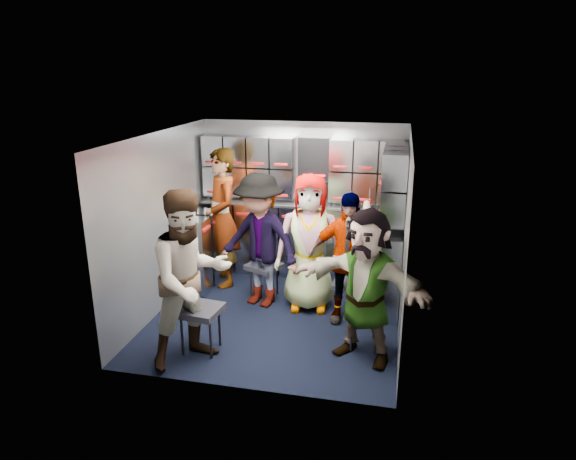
% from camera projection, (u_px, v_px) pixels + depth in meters
% --- Properties ---
extents(floor, '(3.00, 3.00, 0.00)m').
position_uv_depth(floor, '(278.00, 314.00, 6.08)').
color(floor, black).
rests_on(floor, ground).
extents(wall_back, '(2.80, 0.04, 2.10)m').
position_uv_depth(wall_back, '(302.00, 198.00, 7.16)').
color(wall_back, '#8F959C').
rests_on(wall_back, ground).
extents(wall_left, '(0.04, 3.00, 2.10)m').
position_uv_depth(wall_left, '(162.00, 222.00, 6.04)').
color(wall_left, '#8F959C').
rests_on(wall_left, ground).
extents(wall_right, '(0.04, 3.00, 2.10)m').
position_uv_depth(wall_right, '(405.00, 238.00, 5.48)').
color(wall_right, '#8F959C').
rests_on(wall_right, ground).
extents(ceiling, '(2.80, 3.00, 0.02)m').
position_uv_depth(ceiling, '(277.00, 136.00, 5.44)').
color(ceiling, silver).
rests_on(ceiling, wall_back).
extents(cart_bank_back, '(2.68, 0.38, 0.99)m').
position_uv_depth(cart_bank_back, '(299.00, 240.00, 7.13)').
color(cart_bank_back, '#A0A6B0').
rests_on(cart_bank_back, ground).
extents(cart_bank_left, '(0.38, 0.76, 0.99)m').
position_uv_depth(cart_bank_left, '(199.00, 251.00, 6.69)').
color(cart_bank_left, '#A0A6B0').
rests_on(cart_bank_left, ground).
extents(counter, '(2.68, 0.42, 0.03)m').
position_uv_depth(counter, '(299.00, 204.00, 6.97)').
color(counter, silver).
rests_on(counter, cart_bank_back).
extents(locker_bank_back, '(2.68, 0.28, 0.82)m').
position_uv_depth(locker_bank_back, '(301.00, 169.00, 6.88)').
color(locker_bank_back, '#A0A6B0').
rests_on(locker_bank_back, wall_back).
extents(locker_bank_right, '(0.28, 1.00, 0.82)m').
position_uv_depth(locker_bank_right, '(394.00, 183.00, 6.02)').
color(locker_bank_right, '#A0A6B0').
rests_on(locker_bank_right, wall_right).
extents(right_cabinet, '(0.28, 1.20, 1.00)m').
position_uv_depth(right_cabinet, '(389.00, 265.00, 6.23)').
color(right_cabinet, '#A0A6B0').
rests_on(right_cabinet, ground).
extents(coffee_niche, '(0.46, 0.16, 0.84)m').
position_uv_depth(coffee_niche, '(314.00, 170.00, 6.91)').
color(coffee_niche, black).
rests_on(coffee_niche, wall_back).
extents(red_latch_strip, '(2.60, 0.02, 0.03)m').
position_uv_depth(red_latch_strip, '(296.00, 217.00, 6.83)').
color(red_latch_strip, maroon).
rests_on(red_latch_strip, cart_bank_back).
extents(jump_seat_near_left, '(0.46, 0.44, 0.49)m').
position_uv_depth(jump_seat_near_left, '(200.00, 312.00, 5.18)').
color(jump_seat_near_left, black).
rests_on(jump_seat_near_left, ground).
extents(jump_seat_mid_left, '(0.49, 0.48, 0.45)m').
position_uv_depth(jump_seat_mid_left, '(264.00, 268.00, 6.40)').
color(jump_seat_mid_left, black).
rests_on(jump_seat_mid_left, ground).
extents(jump_seat_center, '(0.44, 0.43, 0.40)m').
position_uv_depth(jump_seat_center, '(311.00, 274.00, 6.33)').
color(jump_seat_center, black).
rests_on(jump_seat_center, ground).
extents(jump_seat_mid_right, '(0.37, 0.36, 0.40)m').
position_uv_depth(jump_seat_mid_right, '(348.00, 285.00, 6.01)').
color(jump_seat_mid_right, black).
rests_on(jump_seat_mid_right, ground).
extents(jump_seat_near_right, '(0.42, 0.41, 0.40)m').
position_uv_depth(jump_seat_near_right, '(365.00, 317.00, 5.25)').
color(jump_seat_near_right, black).
rests_on(jump_seat_near_right, ground).
extents(attendant_standing, '(0.74, 0.79, 1.82)m').
position_uv_depth(attendant_standing, '(222.00, 218.00, 6.69)').
color(attendant_standing, black).
rests_on(attendant_standing, ground).
extents(attendant_arc_a, '(1.06, 1.07, 1.75)m').
position_uv_depth(attendant_arc_a, '(190.00, 279.00, 4.88)').
color(attendant_arc_a, black).
rests_on(attendant_arc_a, ground).
extents(attendant_arc_b, '(1.19, 0.91, 1.63)m').
position_uv_depth(attendant_arc_b, '(260.00, 241.00, 6.11)').
color(attendant_arc_b, black).
rests_on(attendant_arc_b, ground).
extents(attendant_arc_c, '(0.87, 0.62, 1.65)m').
position_uv_depth(attendant_arc_c, '(309.00, 243.00, 6.02)').
color(attendant_arc_c, black).
rests_on(attendant_arc_c, ground).
extents(attendant_arc_d, '(0.91, 0.42, 1.52)m').
position_uv_depth(attendant_arc_d, '(347.00, 258.00, 5.71)').
color(attendant_arc_d, black).
rests_on(attendant_arc_d, ground).
extents(attendant_arc_e, '(1.51, 1.00, 1.56)m').
position_uv_depth(attendant_arc_e, '(366.00, 286.00, 4.95)').
color(attendant_arc_e, black).
rests_on(attendant_arc_e, ground).
extents(bottle_left, '(0.06, 0.06, 0.22)m').
position_uv_depth(bottle_left, '(258.00, 194.00, 7.00)').
color(bottle_left, white).
rests_on(bottle_left, counter).
extents(bottle_mid, '(0.06, 0.06, 0.23)m').
position_uv_depth(bottle_mid, '(313.00, 196.00, 6.85)').
color(bottle_mid, white).
rests_on(bottle_mid, counter).
extents(bottle_right, '(0.06, 0.06, 0.26)m').
position_uv_depth(bottle_right, '(370.00, 198.00, 6.69)').
color(bottle_right, white).
rests_on(bottle_right, counter).
extents(cup_left, '(0.09, 0.09, 0.09)m').
position_uv_depth(cup_left, '(228.00, 197.00, 7.10)').
color(cup_left, beige).
rests_on(cup_left, counter).
extents(cup_right, '(0.09, 0.09, 0.11)m').
position_uv_depth(cup_right, '(367.00, 204.00, 6.71)').
color(cup_right, beige).
rests_on(cup_right, counter).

